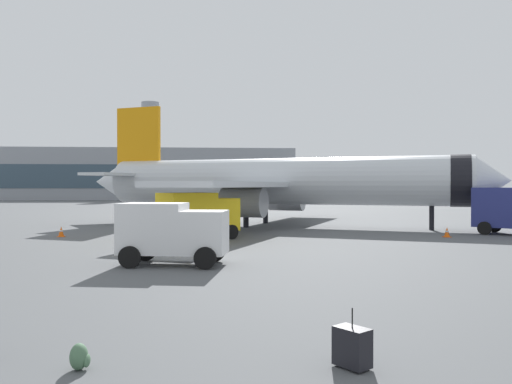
# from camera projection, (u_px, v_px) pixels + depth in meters

# --- Properties ---
(airplane_at_gate) EXTENTS (33.86, 31.12, 10.50)m
(airplane_at_gate) POSITION_uv_depth(u_px,v_px,m) (276.00, 182.00, 42.86)
(airplane_at_gate) COLOR silver
(airplane_at_gate) RESTS_ON ground
(airplane_taxiing) EXTENTS (20.46, 22.67, 6.66)m
(airplane_taxiing) POSITION_uv_depth(u_px,v_px,m) (444.00, 191.00, 108.65)
(airplane_taxiing) COLOR silver
(airplane_taxiing) RESTS_ON ground
(service_truck) EXTENTS (5.20, 4.54, 2.90)m
(service_truck) POSITION_uv_depth(u_px,v_px,m) (198.00, 214.00, 31.84)
(service_truck) COLOR yellow
(service_truck) RESTS_ON ground
(cargo_van) EXTENTS (4.68, 2.97, 2.60)m
(cargo_van) POSITION_uv_depth(u_px,v_px,m) (172.00, 230.00, 21.63)
(cargo_van) COLOR white
(cargo_van) RESTS_ON ground
(safety_cone_near) EXTENTS (0.44, 0.44, 0.68)m
(safety_cone_near) POSITION_uv_depth(u_px,v_px,m) (61.00, 232.00, 33.63)
(safety_cone_near) COLOR #F2590C
(safety_cone_near) RESTS_ON ground
(safety_cone_mid) EXTENTS (0.44, 0.44, 0.66)m
(safety_cone_mid) POSITION_uv_depth(u_px,v_px,m) (447.00, 232.00, 33.37)
(safety_cone_mid) COLOR #F2590C
(safety_cone_mid) RESTS_ON ground
(rolling_suitcase) EXTENTS (0.70, 0.75, 1.10)m
(rolling_suitcase) POSITION_uv_depth(u_px,v_px,m) (352.00, 347.00, 9.39)
(rolling_suitcase) COLOR black
(rolling_suitcase) RESTS_ON ground
(traveller_backpack) EXTENTS (0.36, 0.40, 0.48)m
(traveller_backpack) POSITION_uv_depth(u_px,v_px,m) (80.00, 357.00, 9.31)
(traveller_backpack) COLOR #476B4C
(traveller_backpack) RESTS_ON ground
(terminal_building) EXTENTS (70.15, 19.22, 24.27)m
(terminal_building) POSITION_uv_depth(u_px,v_px,m) (151.00, 174.00, 129.59)
(terminal_building) COLOR gray
(terminal_building) RESTS_ON ground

